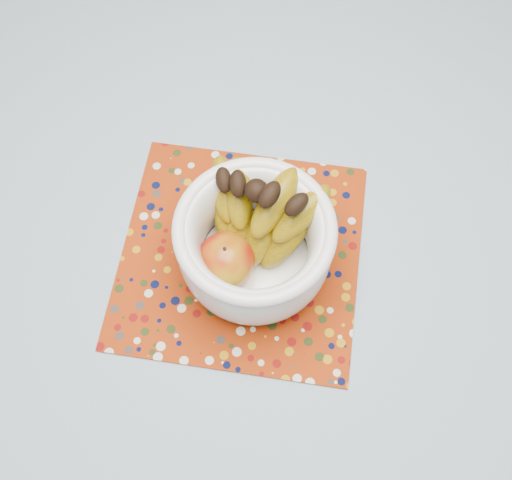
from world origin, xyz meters
TOP-DOWN VIEW (x-y plane):
  - table at (0.00, 0.00)m, footprint 1.20×1.20m
  - tablecloth at (0.00, 0.00)m, footprint 1.32×1.32m
  - placemat at (-0.03, -0.12)m, footprint 0.41×0.41m
  - fruit_bowl at (-0.00, -0.11)m, footprint 0.25×0.22m

SIDE VIEW (x-z plane):
  - table at x=0.00m, z-range 0.30..1.05m
  - tablecloth at x=0.00m, z-range 0.75..0.76m
  - placemat at x=-0.03m, z-range 0.76..0.76m
  - fruit_bowl at x=0.00m, z-range 0.75..0.93m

